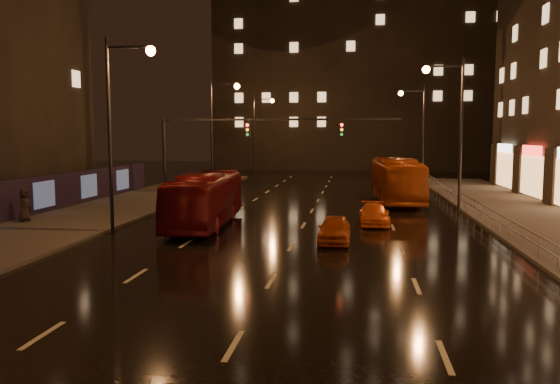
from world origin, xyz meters
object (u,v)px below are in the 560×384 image
object	(u,v)px
bus_red	(206,199)
taxi_near	(334,229)
taxi_far	(374,214)
pedestrian_c	(24,205)
bus_curb	(396,180)

from	to	relation	value
bus_red	taxi_near	bearing A→B (deg)	-31.62
taxi_near	taxi_far	distance (m)	6.07
taxi_far	pedestrian_c	bearing A→B (deg)	-173.22
bus_red	taxi_far	world-z (taller)	bus_red
bus_curb	pedestrian_c	distance (m)	25.97
bus_curb	pedestrian_c	xyz separation A→B (m)	(-22.00, -13.78, -0.59)
bus_curb	taxi_far	bearing A→B (deg)	-103.38
pedestrian_c	taxi_near	bearing A→B (deg)	-98.18
bus_red	taxi_far	size ratio (longest dim) A/B	2.67
bus_red	taxi_far	xyz separation A→B (m)	(9.52, 1.67, -0.90)
bus_curb	taxi_near	distance (m)	17.30
bus_curb	taxi_near	bearing A→B (deg)	-106.76
bus_red	pedestrian_c	size ratio (longest dim) A/B	5.68
bus_curb	taxi_far	world-z (taller)	bus_curb
taxi_far	pedestrian_c	distance (m)	20.19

